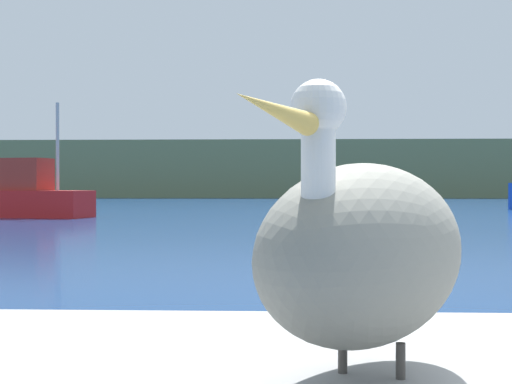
# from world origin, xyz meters

# --- Properties ---
(hillside_backdrop) EXTENTS (140.00, 17.52, 5.15)m
(hillside_backdrop) POSITION_xyz_m (0.00, 76.69, 2.57)
(hillside_backdrop) COLOR #6B7A51
(hillside_backdrop) RESTS_ON ground
(pelican) EXTENTS (0.94, 1.48, 0.87)m
(pelican) POSITION_xyz_m (-0.72, -0.75, 0.97)
(pelican) COLOR gray
(pelican) RESTS_ON pier_dock
(fishing_boat_red) EXTENTS (5.59, 2.85, 4.07)m
(fishing_boat_red) POSITION_xyz_m (-10.82, 25.56, 0.72)
(fishing_boat_red) COLOR red
(fishing_boat_red) RESTS_ON ground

